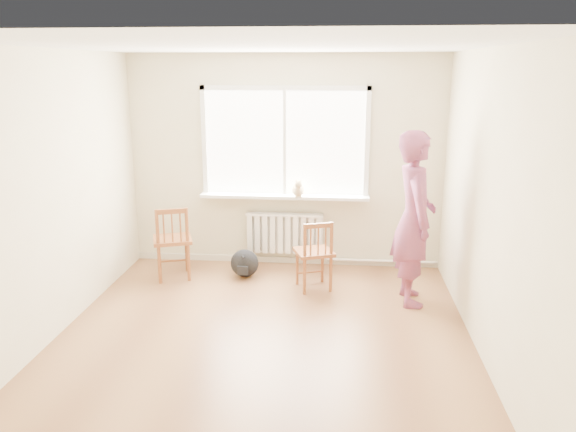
% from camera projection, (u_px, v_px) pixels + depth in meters
% --- Properties ---
extents(floor, '(4.50, 4.50, 0.00)m').
position_uv_depth(floor, '(262.00, 341.00, 5.34)').
color(floor, '#8F613A').
rests_on(floor, ground).
extents(ceiling, '(4.50, 4.50, 0.00)m').
position_uv_depth(ceiling, '(258.00, 46.00, 4.64)').
color(ceiling, white).
rests_on(ceiling, back_wall).
extents(back_wall, '(4.00, 0.01, 2.70)m').
position_uv_depth(back_wall, '(285.00, 162.00, 7.16)').
color(back_wall, beige).
rests_on(back_wall, ground).
extents(window, '(2.12, 0.05, 1.42)m').
position_uv_depth(window, '(285.00, 138.00, 7.05)').
color(window, white).
rests_on(window, back_wall).
extents(windowsill, '(2.15, 0.22, 0.04)m').
position_uv_depth(windowsill, '(284.00, 196.00, 7.16)').
color(windowsill, white).
rests_on(windowsill, back_wall).
extents(radiator, '(1.00, 0.12, 0.55)m').
position_uv_depth(radiator, '(285.00, 233.00, 7.30)').
color(radiator, white).
rests_on(radiator, back_wall).
extents(heating_pipe, '(1.40, 0.04, 0.04)m').
position_uv_depth(heating_pipe, '(380.00, 261.00, 7.31)').
color(heating_pipe, silver).
rests_on(heating_pipe, back_wall).
extents(baseboard, '(4.00, 0.03, 0.08)m').
position_uv_depth(baseboard, '(285.00, 260.00, 7.48)').
color(baseboard, beige).
rests_on(baseboard, ground).
extents(chair_left, '(0.57, 0.56, 0.92)m').
position_uv_depth(chair_left, '(173.00, 242.00, 6.82)').
color(chair_left, '#96552B').
rests_on(chair_left, floor).
extents(chair_right, '(0.52, 0.51, 0.84)m').
position_uv_depth(chair_right, '(315.00, 255.00, 6.49)').
color(chair_right, '#96552B').
rests_on(chair_right, floor).
extents(person, '(0.51, 0.73, 1.90)m').
position_uv_depth(person, '(414.00, 219.00, 6.03)').
color(person, '#D1454F').
rests_on(person, floor).
extents(cat, '(0.18, 0.37, 0.25)m').
position_uv_depth(cat, '(298.00, 189.00, 7.03)').
color(cat, beige).
rests_on(cat, windowsill).
extents(backpack, '(0.42, 0.37, 0.35)m').
position_uv_depth(backpack, '(245.00, 263.00, 6.95)').
color(backpack, black).
rests_on(backpack, floor).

